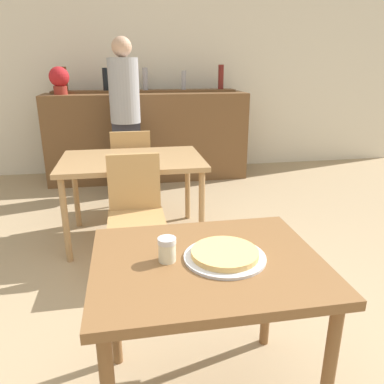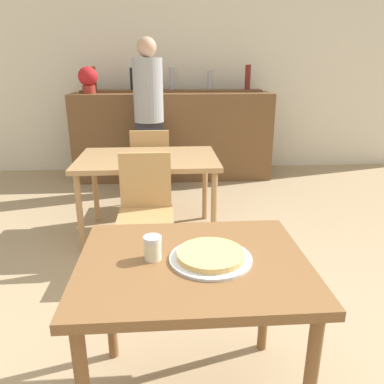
{
  "view_description": "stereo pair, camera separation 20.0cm",
  "coord_description": "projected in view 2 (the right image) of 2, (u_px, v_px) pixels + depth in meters",
  "views": [
    {
      "loc": [
        -0.3,
        -1.31,
        1.49
      ],
      "look_at": [
        0.04,
        0.55,
        0.84
      ],
      "focal_mm": 35.0,
      "sensor_mm": 36.0,
      "label": 1
    },
    {
      "loc": [
        -0.1,
        -1.34,
        1.49
      ],
      "look_at": [
        0.04,
        0.55,
        0.84
      ],
      "focal_mm": 35.0,
      "sensor_mm": 36.0,
      "label": 2
    }
  ],
  "objects": [
    {
      "name": "chair_far_side_front",
      "position": [
        146.0,
        205.0,
        2.73
      ],
      "size": [
        0.4,
        0.4,
        0.88
      ],
      "color": "tan",
      "rests_on": "ground_plane"
    },
    {
      "name": "dining_table_near",
      "position": [
        193.0,
        280.0,
        1.54
      ],
      "size": [
        0.93,
        0.74,
        0.74
      ],
      "color": "brown",
      "rests_on": "ground_plane"
    },
    {
      "name": "pizza_tray",
      "position": [
        211.0,
        256.0,
        1.5
      ],
      "size": [
        0.33,
        0.33,
        0.04
      ],
      "color": "silver",
      "rests_on": "dining_table_near"
    },
    {
      "name": "wall_back",
      "position": [
        171.0,
        71.0,
        5.24
      ],
      "size": [
        8.0,
        0.05,
        2.8
      ],
      "color": "silver",
      "rests_on": "ground_plane"
    },
    {
      "name": "cheese_shaker",
      "position": [
        153.0,
        248.0,
        1.5
      ],
      "size": [
        0.07,
        0.07,
        0.1
      ],
      "color": "beige",
      "rests_on": "dining_table_near"
    },
    {
      "name": "potted_plant",
      "position": [
        88.0,
        78.0,
        4.68
      ],
      "size": [
        0.24,
        0.24,
        0.33
      ],
      "color": "maroon",
      "rests_on": "bar_counter"
    },
    {
      "name": "dining_table_far",
      "position": [
        148.0,
        165.0,
        3.23
      ],
      "size": [
        1.19,
        0.82,
        0.73
      ],
      "color": "#A87F51",
      "rests_on": "ground_plane"
    },
    {
      "name": "bar_back_shelf",
      "position": [
        172.0,
        87.0,
        4.97
      ],
      "size": [
        2.39,
        0.24,
        0.35
      ],
      "color": "brown",
      "rests_on": "bar_counter"
    },
    {
      "name": "chair_far_side_back",
      "position": [
        151.0,
        165.0,
        3.83
      ],
      "size": [
        0.4,
        0.4,
        0.88
      ],
      "rotation": [
        0.0,
        0.0,
        3.14
      ],
      "color": "tan",
      "rests_on": "ground_plane"
    },
    {
      "name": "bar_counter",
      "position": [
        173.0,
        136.0,
        5.04
      ],
      "size": [
        2.6,
        0.56,
        1.14
      ],
      "color": "brown",
      "rests_on": "ground_plane"
    },
    {
      "name": "person_standing",
      "position": [
        149.0,
        111.0,
        4.34
      ],
      "size": [
        0.34,
        0.34,
        1.78
      ],
      "color": "#2D2D38",
      "rests_on": "ground_plane"
    }
  ]
}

